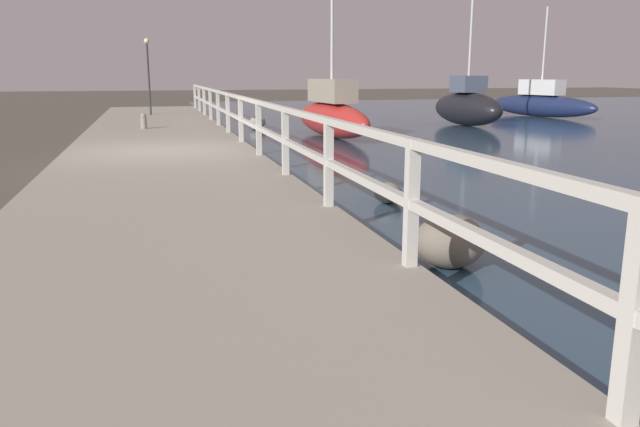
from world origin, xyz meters
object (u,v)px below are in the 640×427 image
at_px(mooring_bollard, 144,121).
at_px(sailboat_red, 332,114).
at_px(dock_lamp, 148,65).
at_px(sailboat_black, 467,106).
at_px(sailboat_navy, 540,103).

xyz_separation_m(mooring_bollard, sailboat_red, (5.55, -0.48, 0.13)).
relative_size(dock_lamp, sailboat_red, 0.46).
relative_size(sailboat_red, sailboat_black, 0.93).
relative_size(mooring_bollard, sailboat_navy, 0.07).
height_order(mooring_bollard, sailboat_black, sailboat_black).
xyz_separation_m(dock_lamp, sailboat_black, (11.38, -4.02, -1.52)).
bearing_deg(dock_lamp, sailboat_navy, -1.96).
relative_size(sailboat_black, sailboat_navy, 1.10).
height_order(mooring_bollard, sailboat_navy, sailboat_navy).
relative_size(dock_lamp, sailboat_navy, 0.47).
bearing_deg(dock_lamp, sailboat_black, -19.44).
bearing_deg(sailboat_navy, mooring_bollard, -175.34).
bearing_deg(mooring_bollard, dock_lamp, 87.96).
bearing_deg(sailboat_red, sailboat_black, 19.91).
bearing_deg(mooring_bollard, sailboat_red, -4.89).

